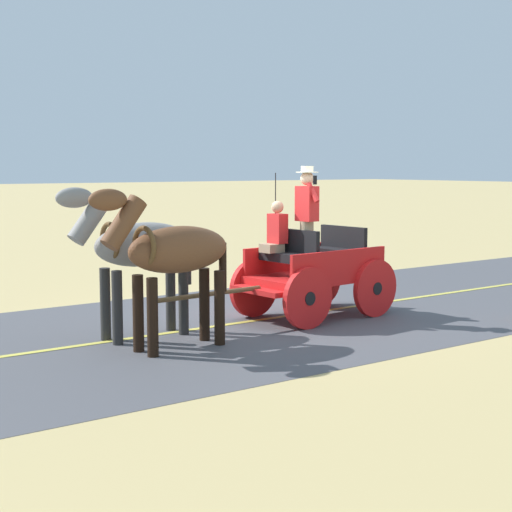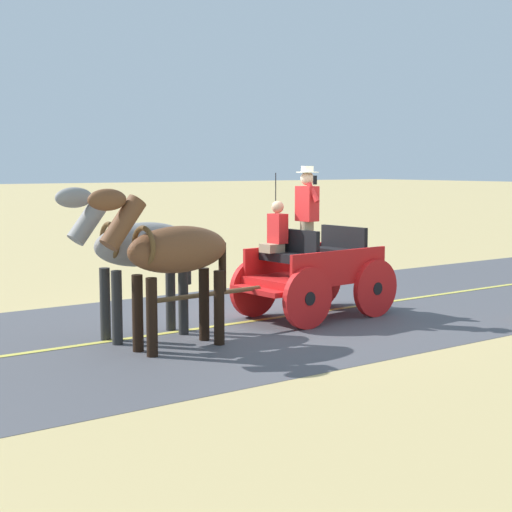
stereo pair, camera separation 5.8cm
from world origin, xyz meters
TOP-DOWN VIEW (x-y plane):
  - ground_plane at (0.00, 0.00)m, footprint 200.00×200.00m
  - road_surface at (0.00, 0.00)m, footprint 6.16×160.00m
  - road_centre_stripe at (0.00, 0.00)m, footprint 0.12×160.00m
  - horse_drawn_carriage at (-0.28, -0.40)m, footprint 1.57×4.52m
  - horse_near_side at (-0.93, 2.59)m, footprint 0.65×2.13m
  - horse_off_side at (-0.04, 2.65)m, footprint 0.61×2.13m

SIDE VIEW (x-z plane):
  - ground_plane at x=0.00m, z-range 0.00..0.00m
  - road_surface at x=0.00m, z-range 0.00..0.01m
  - road_centre_stripe at x=0.00m, z-range 0.01..0.01m
  - horse_drawn_carriage at x=-0.28m, z-range -0.43..2.07m
  - horse_near_side at x=-0.93m, z-range 0.22..2.43m
  - horse_off_side at x=-0.04m, z-range 0.22..2.43m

